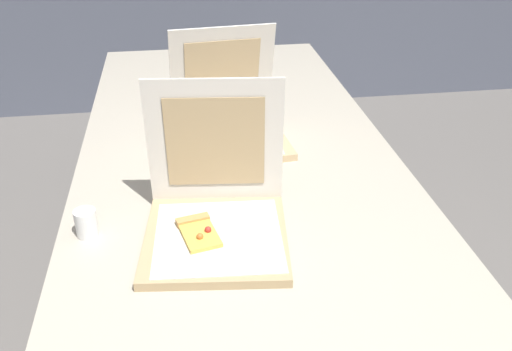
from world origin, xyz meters
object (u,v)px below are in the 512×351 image
(pizza_box_middle, at_px, (229,125))
(cup_white_far, at_px, (160,107))
(pizza_box_front, at_px, (215,216))
(cup_white_near_left, at_px, (86,223))
(table, at_px, (241,176))

(pizza_box_middle, relative_size, cup_white_far, 5.32)
(pizza_box_middle, xyz_separation_m, cup_white_far, (-0.22, 0.22, -0.02))
(pizza_box_front, xyz_separation_m, pizza_box_middle, (0.09, 0.52, -0.00))
(pizza_box_middle, bearing_deg, cup_white_near_left, -135.39)
(pizza_box_front, bearing_deg, table, 79.65)
(cup_white_far, bearing_deg, table, -59.37)
(pizza_box_front, distance_m, cup_white_near_left, 0.31)
(table, height_order, cup_white_far, cup_white_far)
(pizza_box_middle, bearing_deg, table, -91.19)
(table, distance_m, pizza_box_middle, 0.20)
(table, distance_m, cup_white_far, 0.47)
(table, xyz_separation_m, cup_white_near_left, (-0.41, -0.30, 0.08))
(table, xyz_separation_m, pizza_box_front, (-0.10, -0.34, 0.09))
(pizza_box_front, height_order, pizza_box_middle, pizza_box_front)
(table, bearing_deg, cup_white_far, 120.63)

